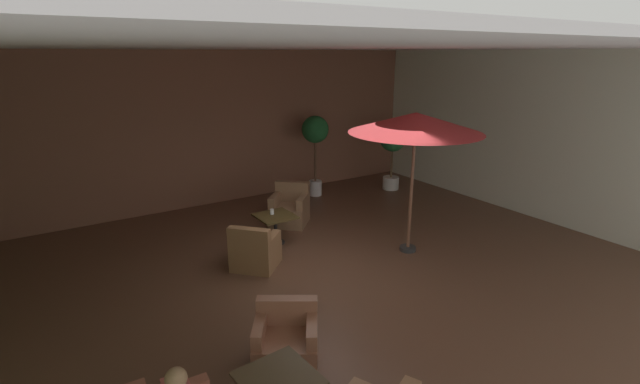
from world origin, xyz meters
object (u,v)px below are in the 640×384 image
at_px(armchair_front_left_east, 255,251).
at_px(iced_drink_cup, 272,212).
at_px(potted_tree_mid_left, 315,137).
at_px(armchair_front_right_north, 286,342).
at_px(cafe_table_front_left, 275,221).
at_px(potted_tree_left_corner, 393,145).
at_px(armchair_front_left_north, 290,209).
at_px(patio_umbrella_tall_red, 416,123).

distance_m(armchair_front_left_east, iced_drink_cup, 1.24).
bearing_deg(iced_drink_cup, potted_tree_mid_left, 42.31).
height_order(armchair_front_right_north, potted_tree_mid_left, potted_tree_mid_left).
bearing_deg(armchair_front_left_east, potted_tree_mid_left, 43.74).
height_order(cafe_table_front_left, potted_tree_left_corner, potted_tree_left_corner).
bearing_deg(cafe_table_front_left, armchair_front_left_north, 46.12).
xyz_separation_m(armchair_front_right_north, patio_umbrella_tall_red, (3.62, 1.64, 2.23)).
xyz_separation_m(armchair_front_left_north, patio_umbrella_tall_red, (1.24, -2.56, 2.18)).
distance_m(armchair_front_left_north, potted_tree_left_corner, 3.96).
distance_m(cafe_table_front_left, armchair_front_right_north, 3.75).
distance_m(armchair_front_left_east, potted_tree_left_corner, 5.97).
relative_size(armchair_front_left_north, potted_tree_mid_left, 0.52).
bearing_deg(armchair_front_left_north, armchair_front_right_north, -119.54).
height_order(cafe_table_front_left, armchair_front_right_north, armchair_front_right_north).
relative_size(potted_tree_mid_left, iced_drink_cup, 19.76).
distance_m(armchair_front_left_east, armchair_front_right_north, 2.72).
relative_size(patio_umbrella_tall_red, potted_tree_left_corner, 1.48).
xyz_separation_m(armchair_front_left_north, potted_tree_mid_left, (1.63, 1.49, 1.28)).
relative_size(potted_tree_left_corner, potted_tree_mid_left, 0.85).
bearing_deg(iced_drink_cup, armchair_front_left_east, -132.28).
bearing_deg(potted_tree_left_corner, armchair_front_left_north, -167.66).
bearing_deg(armchair_front_right_north, armchair_front_left_north, 60.46).
distance_m(patio_umbrella_tall_red, iced_drink_cup, 3.32).
relative_size(cafe_table_front_left, patio_umbrella_tall_red, 0.27).
relative_size(armchair_front_left_east, armchair_front_right_north, 1.01).
bearing_deg(armchair_front_left_north, potted_tree_mid_left, 42.55).
bearing_deg(patio_umbrella_tall_red, armchair_front_left_east, 161.40).
xyz_separation_m(armchair_front_left_north, iced_drink_cup, (-0.81, -0.72, 0.32)).
distance_m(armchair_front_left_east, patio_umbrella_tall_red, 3.73).
xyz_separation_m(cafe_table_front_left, armchair_front_left_north, (0.79, 0.82, -0.14)).
relative_size(armchair_front_right_north, potted_tree_mid_left, 0.48).
xyz_separation_m(cafe_table_front_left, potted_tree_left_corner, (4.55, 1.64, 0.79)).
bearing_deg(armchair_front_right_north, potted_tree_mid_left, 54.87).
distance_m(potted_tree_left_corner, potted_tree_mid_left, 2.27).
height_order(armchair_front_right_north, iced_drink_cup, armchair_front_right_north).
distance_m(patio_umbrella_tall_red, potted_tree_mid_left, 4.17).
bearing_deg(armchair_front_left_east, cafe_table_front_left, 43.68).
distance_m(cafe_table_front_left, armchair_front_left_north, 1.14).
xyz_separation_m(armchair_front_left_east, patio_umbrella_tall_red, (2.85, -0.96, 2.21)).
bearing_deg(armchair_front_left_north, cafe_table_front_left, -133.88).
relative_size(patio_umbrella_tall_red, iced_drink_cup, 24.72).
height_order(potted_tree_mid_left, iced_drink_cup, potted_tree_mid_left).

